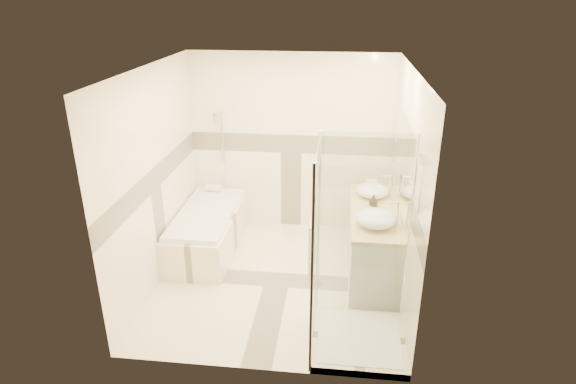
# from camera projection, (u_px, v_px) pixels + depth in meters

# --- Properties ---
(room) EXTENTS (2.82, 3.02, 2.52)m
(room) POSITION_uv_depth(u_px,v_px,m) (282.00, 183.00, 5.33)
(room) COLOR #F7EAC5
(room) RESTS_ON ground
(bathtub) EXTENTS (0.75, 1.70, 0.56)m
(bathtub) POSITION_uv_depth(u_px,v_px,m) (208.00, 228.00, 6.39)
(bathtub) COLOR #FCEFCA
(bathtub) RESTS_ON ground
(vanity) EXTENTS (0.58, 1.62, 0.85)m
(vanity) POSITION_uv_depth(u_px,v_px,m) (373.00, 242.00, 5.80)
(vanity) COLOR white
(vanity) RESTS_ON ground
(shower_enclosure) EXTENTS (0.96, 0.93, 2.04)m
(shower_enclosure) POSITION_uv_depth(u_px,v_px,m) (349.00, 296.00, 4.64)
(shower_enclosure) COLOR #FCEFCA
(shower_enclosure) RESTS_ON ground
(vessel_sink_near) EXTENTS (0.40, 0.40, 0.16)m
(vessel_sink_near) POSITION_uv_depth(u_px,v_px,m) (372.00, 190.00, 5.98)
(vessel_sink_near) COLOR white
(vessel_sink_near) RESTS_ON vanity
(vessel_sink_far) EXTENTS (0.44, 0.44, 0.18)m
(vessel_sink_far) POSITION_uv_depth(u_px,v_px,m) (376.00, 218.00, 5.23)
(vessel_sink_far) COLOR white
(vessel_sink_far) RESTS_ON vanity
(faucet_near) EXTENTS (0.12, 0.03, 0.30)m
(faucet_near) POSITION_uv_depth(u_px,v_px,m) (390.00, 184.00, 5.92)
(faucet_near) COLOR silver
(faucet_near) RESTS_ON vanity
(faucet_far) EXTENTS (0.12, 0.03, 0.30)m
(faucet_far) POSITION_uv_depth(u_px,v_px,m) (397.00, 212.00, 5.17)
(faucet_far) COLOR silver
(faucet_far) RESTS_ON vanity
(amenity_bottle_a) EXTENTS (0.07, 0.08, 0.14)m
(amenity_bottle_a) POSITION_uv_depth(u_px,v_px,m) (374.00, 207.00, 5.54)
(amenity_bottle_a) COLOR black
(amenity_bottle_a) RESTS_ON vanity
(amenity_bottle_b) EXTENTS (0.11, 0.11, 0.14)m
(amenity_bottle_b) POSITION_uv_depth(u_px,v_px,m) (373.00, 201.00, 5.72)
(amenity_bottle_b) COLOR black
(amenity_bottle_b) RESTS_ON vanity
(folded_towels) EXTENTS (0.17, 0.25, 0.07)m
(folded_towels) POSITION_uv_depth(u_px,v_px,m) (371.00, 184.00, 6.28)
(folded_towels) COLOR white
(folded_towels) RESTS_ON vanity
(rolled_towel) EXTENTS (0.22, 0.10, 0.10)m
(rolled_towel) POSITION_uv_depth(u_px,v_px,m) (214.00, 188.00, 6.89)
(rolled_towel) COLOR white
(rolled_towel) RESTS_ON bathtub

